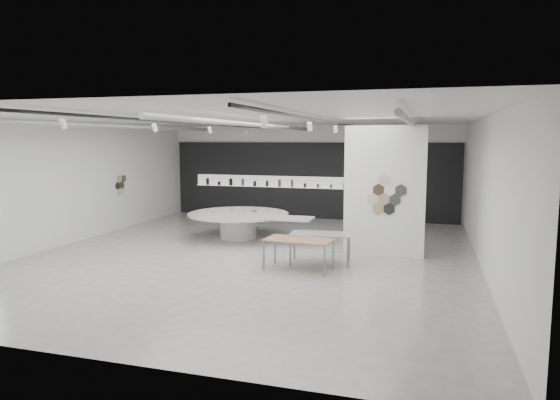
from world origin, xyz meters
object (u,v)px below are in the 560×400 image
(display_island, at_px, (240,222))
(kitchen_counter, at_px, (380,209))
(sample_table_stone, at_px, (320,236))
(partition_column, at_px, (385,191))
(sample_table_wood, at_px, (299,242))

(display_island, distance_m, kitchen_counter, 6.01)
(display_island, xyz_separation_m, sample_table_stone, (3.21, -2.52, 0.19))
(kitchen_counter, bearing_deg, partition_column, -76.37)
(partition_column, bearing_deg, sample_table_stone, -136.46)
(partition_column, xyz_separation_m, sample_table_wood, (-1.88, -2.21, -1.08))
(display_island, relative_size, sample_table_stone, 2.62)
(display_island, height_order, sample_table_wood, display_island)
(sample_table_stone, bearing_deg, kitchen_counter, 82.78)
(display_island, xyz_separation_m, sample_table_wood, (2.83, -3.30, 0.17))
(partition_column, height_order, sample_table_stone, partition_column)
(display_island, distance_m, sample_table_stone, 4.08)
(sample_table_wood, bearing_deg, display_island, 130.54)
(display_island, bearing_deg, partition_column, -14.27)
(display_island, distance_m, sample_table_wood, 4.35)
(sample_table_wood, bearing_deg, partition_column, 49.67)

